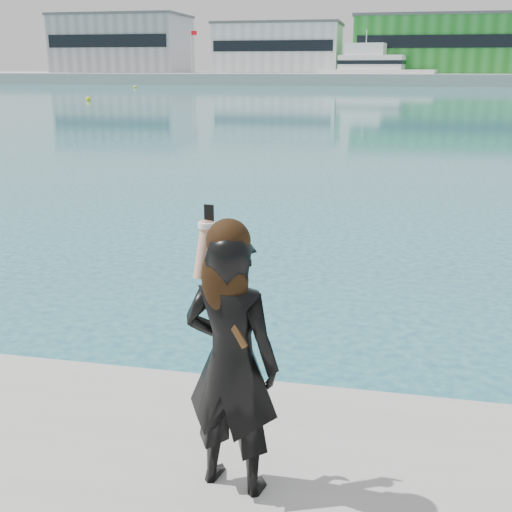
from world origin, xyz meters
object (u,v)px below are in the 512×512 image
at_px(buoy_extra, 88,101).
at_px(woman, 231,356).
at_px(motor_yacht, 374,70).
at_px(buoy_far, 135,88).

xyz_separation_m(buoy_extra, woman, (28.77, -56.81, 1.67)).
relative_size(motor_yacht, woman, 12.25).
height_order(buoy_extra, woman, woman).
xyz_separation_m(buoy_far, woman, (39.23, -94.52, 1.67)).
bearing_deg(woman, buoy_extra, -51.88).
height_order(buoy_far, woman, woman).
relative_size(buoy_far, woman, 0.29).
distance_m(buoy_extra, woman, 63.70).
height_order(motor_yacht, buoy_far, motor_yacht).
relative_size(motor_yacht, buoy_far, 41.95).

